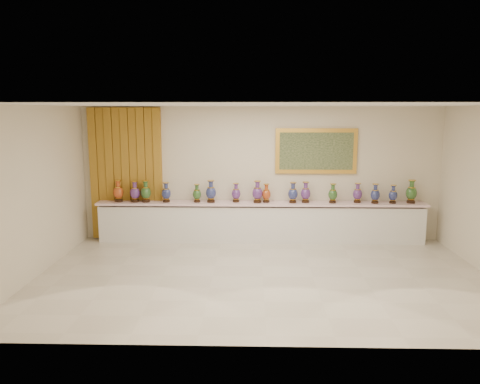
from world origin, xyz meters
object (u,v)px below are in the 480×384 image
(vase_1, at_px, (135,193))
(vase_2, at_px, (146,192))
(counter, at_px, (261,222))
(vase_0, at_px, (118,192))

(vase_1, xyz_separation_m, vase_2, (0.24, 0.00, 0.01))
(counter, distance_m, vase_0, 3.24)
(vase_1, bearing_deg, vase_2, 0.93)
(vase_0, bearing_deg, counter, 0.70)
(vase_0, bearing_deg, vase_1, -2.64)
(counter, bearing_deg, vase_1, -178.85)
(vase_2, bearing_deg, vase_1, -179.07)
(vase_2, bearing_deg, counter, 1.17)
(counter, height_order, vase_0, vase_0)
(counter, relative_size, vase_0, 14.89)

